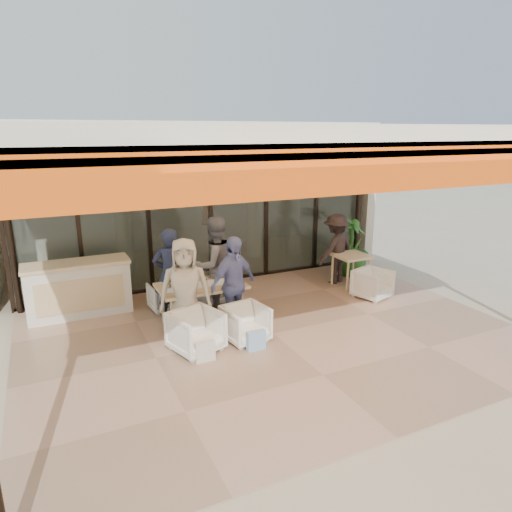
{
  "coord_description": "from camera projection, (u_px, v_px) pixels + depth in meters",
  "views": [
    {
      "loc": [
        -3.31,
        -6.26,
        3.35
      ],
      "look_at": [
        0.1,
        0.9,
        1.15
      ],
      "focal_mm": 32.0,
      "sensor_mm": 36.0,
      "label": 1
    }
  ],
  "objects": [
    {
      "name": "ground",
      "position": [
        273.0,
        335.0,
        7.71
      ],
      "size": [
        70.0,
        70.0,
        0.0
      ],
      "primitive_type": "plane",
      "color": "#C6B293",
      "rests_on": "ground"
    },
    {
      "name": "terrace_floor",
      "position": [
        273.0,
        335.0,
        7.71
      ],
      "size": [
        8.0,
        6.0,
        0.01
      ],
      "primitive_type": "cube",
      "color": "tan",
      "rests_on": "ground"
    },
    {
      "name": "terrace_structure",
      "position": [
        284.0,
        137.0,
        6.62
      ],
      "size": [
        8.0,
        6.0,
        3.4
      ],
      "color": "silver",
      "rests_on": "ground"
    },
    {
      "name": "glass_storefront",
      "position": [
        210.0,
        213.0,
        9.9
      ],
      "size": [
        8.08,
        0.1,
        3.2
      ],
      "color": "#9EADA3",
      "rests_on": "ground"
    },
    {
      "name": "interior_block",
      "position": [
        179.0,
        175.0,
        11.75
      ],
      "size": [
        9.05,
        3.62,
        3.52
      ],
      "color": "silver",
      "rests_on": "ground"
    },
    {
      "name": "host_counter",
      "position": [
        79.0,
        288.0,
        8.39
      ],
      "size": [
        1.85,
        0.65,
        1.04
      ],
      "color": "silver",
      "rests_on": "ground"
    },
    {
      "name": "dining_table",
      "position": [
        201.0,
        288.0,
        7.97
      ],
      "size": [
        1.5,
        0.9,
        0.93
      ],
      "color": "beige",
      "rests_on": "ground"
    },
    {
      "name": "chair_far_left",
      "position": [
        165.0,
        295.0,
        8.73
      ],
      "size": [
        0.61,
        0.57,
        0.58
      ],
      "primitive_type": "imported",
      "rotation": [
        0.0,
        0.0,
        3.22
      ],
      "color": "white",
      "rests_on": "ground"
    },
    {
      "name": "chair_far_right",
      "position": [
        206.0,
        286.0,
        9.06
      ],
      "size": [
        0.7,
        0.66,
        0.71
      ],
      "primitive_type": "imported",
      "rotation": [
        0.0,
        0.0,
        3.12
      ],
      "color": "white",
      "rests_on": "ground"
    },
    {
      "name": "chair_near_left",
      "position": [
        196.0,
        330.0,
        7.05
      ],
      "size": [
        0.87,
        0.84,
        0.73
      ],
      "primitive_type": "imported",
      "rotation": [
        0.0,
        0.0,
        0.31
      ],
      "color": "white",
      "rests_on": "ground"
    },
    {
      "name": "chair_near_right",
      "position": [
        246.0,
        322.0,
        7.41
      ],
      "size": [
        0.74,
        0.7,
        0.67
      ],
      "primitive_type": "imported",
      "rotation": [
        0.0,
        0.0,
        0.15
      ],
      "color": "white",
      "rests_on": "ground"
    },
    {
      "name": "diner_navy",
      "position": [
        170.0,
        275.0,
        8.14
      ],
      "size": [
        0.7,
        0.54,
        1.7
      ],
      "primitive_type": "imported",
      "rotation": [
        0.0,
        0.0,
        2.92
      ],
      "color": "#182035",
      "rests_on": "ground"
    },
    {
      "name": "diner_grey",
      "position": [
        215.0,
        265.0,
        8.47
      ],
      "size": [
        1.01,
        0.85,
        1.84
      ],
      "primitive_type": "imported",
      "rotation": [
        0.0,
        0.0,
        3.33
      ],
      "color": "slate",
      "rests_on": "ground"
    },
    {
      "name": "diner_cream",
      "position": [
        185.0,
        290.0,
        7.36
      ],
      "size": [
        0.96,
        0.76,
        1.71
      ],
      "primitive_type": "imported",
      "rotation": [
        0.0,
        0.0,
        -0.3
      ],
      "color": "beige",
      "rests_on": "ground"
    },
    {
      "name": "diner_periwinkle",
      "position": [
        233.0,
        284.0,
        7.71
      ],
      "size": [
        1.05,
        0.74,
        1.66
      ],
      "primitive_type": "imported",
      "rotation": [
        0.0,
        0.0,
        0.38
      ],
      "color": "#6D79B6",
      "rests_on": "ground"
    },
    {
      "name": "tote_bag_cream",
      "position": [
        205.0,
        352.0,
        6.76
      ],
      "size": [
        0.3,
        0.1,
        0.34
      ],
      "primitive_type": "cube",
      "color": "silver",
      "rests_on": "ground"
    },
    {
      "name": "tote_bag_blue",
      "position": [
        256.0,
        341.0,
        7.1
      ],
      "size": [
        0.3,
        0.1,
        0.34
      ],
      "primitive_type": "cube",
      "color": "#99BFD8",
      "rests_on": "ground"
    },
    {
      "name": "side_table",
      "position": [
        351.0,
        259.0,
        9.89
      ],
      "size": [
        0.7,
        0.7,
        0.74
      ],
      "color": "beige",
      "rests_on": "ground"
    },
    {
      "name": "side_chair",
      "position": [
        373.0,
        283.0,
        9.31
      ],
      "size": [
        0.81,
        0.78,
        0.67
      ],
      "primitive_type": "imported",
      "rotation": [
        0.0,
        0.0,
        0.31
      ],
      "color": "white",
      "rests_on": "ground"
    },
    {
      "name": "standing_woman",
      "position": [
        336.0,
        249.0,
        10.13
      ],
      "size": [
        1.16,
        0.87,
        1.59
      ],
      "primitive_type": "imported",
      "rotation": [
        0.0,
        0.0,
        3.45
      ],
      "color": "black",
      "rests_on": "ground"
    },
    {
      "name": "potted_palm",
      "position": [
        351.0,
        246.0,
        10.72
      ],
      "size": [
        1.13,
        1.13,
        1.44
      ],
      "primitive_type": "imported",
      "rotation": [
        0.0,
        0.0,
        0.9
      ],
      "color": "#1E5919",
      "rests_on": "ground"
    }
  ]
}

